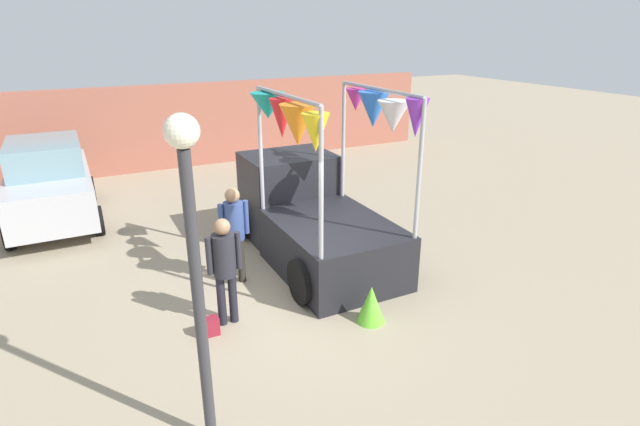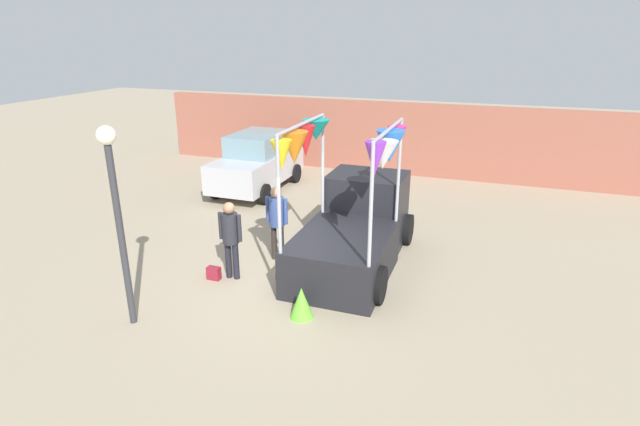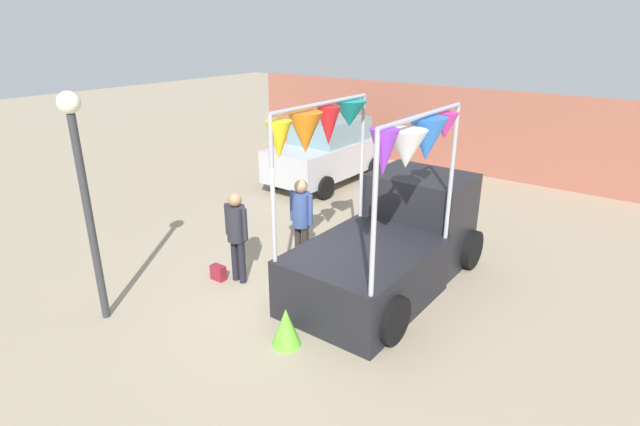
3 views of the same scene
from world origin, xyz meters
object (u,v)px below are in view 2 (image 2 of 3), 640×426
Objects in this scene: folded_kite_bundle_lime at (301,303)px; vendor_truck at (355,222)px; parked_car at (257,162)px; person_customer at (230,233)px; handbag at (214,273)px; street_lamp at (116,199)px; person_vendor at (277,216)px.

vendor_truck is at bearing 84.62° from folded_kite_bundle_lime.
parked_car is 2.34× the size of person_customer.
parked_car reaches higher than handbag.
folded_kite_bundle_lime is at bearing -26.07° from person_customer.
vendor_truck is 3.31m from handbag.
handbag is 3.01m from street_lamp.
person_vendor is 2.93× the size of folded_kite_bundle_lime.
person_customer is at bearing 29.74° from handbag.
vendor_truck is 6.18m from parked_car.
parked_car is 8.13m from folded_kite_bundle_lime.
vendor_truck reaches higher than person_vendor.
person_vendor is at bearing 67.35° from street_lamp.
street_lamp reaches higher than folded_kite_bundle_lime.
street_lamp reaches higher than vendor_truck.
parked_car is at bearing 111.38° from person_customer.
vendor_truck is 2.37× the size of person_customer.
person_customer is at bearing 68.20° from street_lamp.
folded_kite_bundle_lime reaches higher than handbag.
vendor_truck is 2.31× the size of person_vendor.
person_customer is (2.32, -5.92, 0.09)m from parked_car.
street_lamp is at bearing -112.65° from person_vendor.
handbag is at bearing 161.79° from folded_kite_bundle_lime.
parked_car is 14.29× the size of handbag.
folded_kite_bundle_lime is (-0.25, -2.68, -0.65)m from vendor_truck.
person_customer is 0.48× the size of street_lamp.
person_customer is at bearing -68.62° from parked_car.
street_lamp reaches higher than person_vendor.
handbag is 2.44m from folded_kite_bundle_lime.
folded_kite_bundle_lime is (2.83, 1.19, -2.07)m from street_lamp.
parked_car is at bearing 120.97° from person_vendor.
person_customer is at bearing -114.19° from person_vendor.
parked_car is 1.11× the size of street_lamp.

